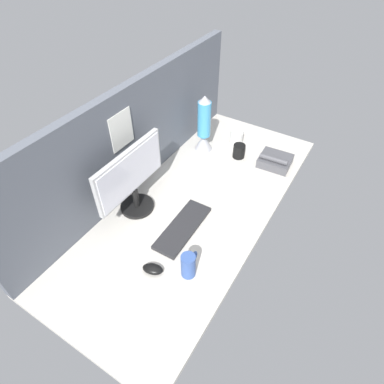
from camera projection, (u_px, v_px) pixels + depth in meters
ground_plane at (195, 204)px, 178.55cm from camera, size 180.00×80.00×3.00cm
cubicle_wall_back at (135, 136)px, 171.12cm from camera, size 180.00×5.50×59.64cm
monitor at (132, 178)px, 160.28cm from camera, size 46.68×18.00×37.14cm
keyboard at (183, 227)px, 162.89cm from camera, size 37.24×13.71×2.00cm
mouse at (153, 269)px, 144.39cm from camera, size 8.03×10.77×3.40cm
mug_black_travel at (239, 151)px, 204.21cm from camera, size 7.65×7.65×8.88cm
mug_ceramic_blue at (189, 265)px, 140.44cm from camera, size 10.63×6.54×12.72cm
mug_ceramic_white at (237, 136)px, 214.98cm from camera, size 12.20×8.67×10.11cm
lava_lamp at (204, 128)px, 203.04cm from camera, size 11.49×11.49×37.61cm
desk_phone at (275, 161)px, 198.99cm from camera, size 18.09×19.97×8.80cm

